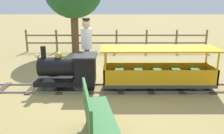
{
  "coord_description": "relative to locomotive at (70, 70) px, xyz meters",
  "views": [
    {
      "loc": [
        -5.47,
        0.1,
        2.09
      ],
      "look_at": [
        0.0,
        0.08,
        0.55
      ],
      "focal_mm": 38.58,
      "sensor_mm": 36.0,
      "label": 1
    }
  ],
  "objects": [
    {
      "name": "passenger_car",
      "position": [
        0.0,
        -2.1,
        -0.06
      ],
      "size": [
        0.83,
        2.7,
        0.97
      ],
      "color": "#3F3F3F",
      "rests_on": "ground_plane"
    },
    {
      "name": "conductor_person",
      "position": [
        0.94,
        -0.32,
        0.47
      ],
      "size": [
        0.3,
        0.3,
        1.62
      ],
      "color": "#282D47",
      "rests_on": "ground_plane"
    },
    {
      "name": "park_bench",
      "position": [
        -2.22,
        -0.75,
        -0.07
      ],
      "size": [
        1.35,
        0.63,
        0.82
      ],
      "color": "#2D6B33",
      "rests_on": "ground_plane"
    },
    {
      "name": "track",
      "position": [
        0.0,
        -1.2,
        -0.47
      ],
      "size": [
        0.77,
        6.4,
        0.04
      ],
      "color": "gray",
      "rests_on": "ground_plane"
    },
    {
      "name": "ground_plane",
      "position": [
        0.0,
        -1.08,
        -0.48
      ],
      "size": [
        60.0,
        60.0,
        0.0
      ],
      "primitive_type": "plane",
      "color": "#A38C51"
    },
    {
      "name": "fence_section",
      "position": [
        4.34,
        -1.2,
        -0.0
      ],
      "size": [
        0.08,
        7.48,
        0.9
      ],
      "color": "#756047",
      "rests_on": "ground_plane"
    },
    {
      "name": "locomotive",
      "position": [
        0.0,
        0.0,
        0.0
      ],
      "size": [
        0.73,
        1.45,
        1.01
      ],
      "color": "black",
      "rests_on": "ground_plane"
    }
  ]
}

